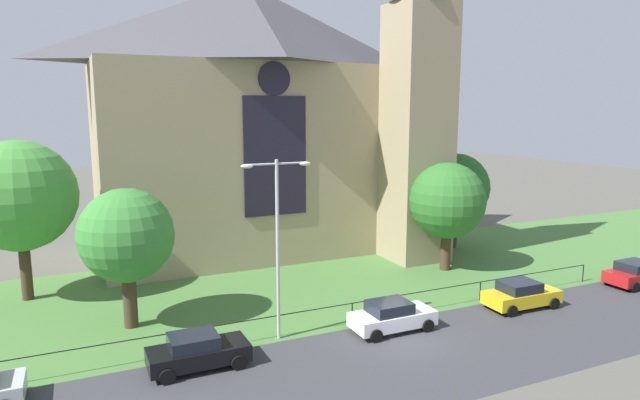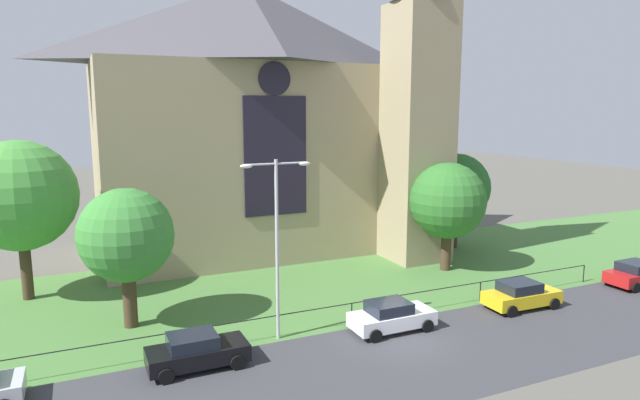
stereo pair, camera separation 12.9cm
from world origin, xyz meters
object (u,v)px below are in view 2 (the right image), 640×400
tree_left_near (126,236)px  parked_car_black (197,351)px  tree_right_far (456,188)px  tree_left_far (20,196)px  streetlamp_near (277,227)px  church_building (260,116)px  parked_car_white (391,316)px  parked_car_red (637,274)px  tree_right_near (448,201)px  parked_car_yellow (521,295)px

tree_left_near → parked_car_black: tree_left_near is taller
tree_right_far → parked_car_black: (-22.87, -12.10, -4.03)m
tree_left_far → streetlamp_near: size_ratio=1.07×
tree_left_far → church_building: bearing=19.0°
church_building → parked_car_black: size_ratio=6.18×
parked_car_white → parked_car_red: same height
tree_right_near → parked_car_red: size_ratio=1.73×
tree_left_far → parked_car_black: (7.07, -12.58, -5.28)m
church_building → tree_right_far: size_ratio=3.49×
tree_left_near → tree_left_far: bearing=126.6°
parked_car_black → parked_car_yellow: bearing=-1.2°
parked_car_red → parked_car_white: bearing=177.9°
tree_left_near → parked_car_yellow: bearing=-17.2°
tree_right_far → streetlamp_near: (-18.68, -10.66, 0.66)m
tree_left_far → tree_right_far: size_ratio=1.23×
tree_right_near → parked_car_white: tree_right_near is taller
parked_car_white → parked_car_yellow: (8.17, -0.27, 0.00)m
church_building → tree_right_far: bearing=-23.4°
parked_car_white → parked_car_red: (17.66, -0.28, 0.00)m
streetlamp_near → parked_car_black: size_ratio=2.04×
church_building → tree_left_near: bearing=-132.1°
parked_car_yellow → parked_car_red: size_ratio=1.01×
tree_left_far → parked_car_yellow: 28.47m
church_building → tree_right_far: church_building is taller
tree_right_far → parked_car_red: size_ratio=1.76×
tree_right_far → tree_left_far: bearing=179.1°
parked_car_white → streetlamp_near: bearing=164.7°
tree_left_near → parked_car_red: tree_left_near is taller
streetlamp_near → parked_car_yellow: size_ratio=2.02×
church_building → tree_left_far: size_ratio=2.83×
tree_right_near → parked_car_black: bearing=-158.3°
tree_left_far → tree_left_near: bearing=-53.4°
parked_car_yellow → parked_car_white: bearing=180.0°
tree_right_near → tree_left_near: (-20.55, -1.49, -0.07)m
parked_car_yellow → tree_left_near: bearing=164.6°
tree_right_near → streetlamp_near: 15.48m
tree_left_far → parked_car_white: tree_left_far is taller
tree_left_far → tree_right_near: size_ratio=1.25×
tree_left_far → tree_left_near: size_ratio=1.30×
tree_right_near → tree_right_far: tree_right_far is taller
tree_right_near → tree_right_far: size_ratio=0.99×
parked_car_black → tree_right_near: bearing=21.4°
church_building → parked_car_black: 22.35m
parked_car_black → parked_car_white: 9.60m
parked_car_white → parked_car_yellow: size_ratio=0.99×
tree_left_near → parked_car_white: tree_left_near is taller
church_building → parked_car_white: (0.62, -18.13, -9.53)m
church_building → parked_car_yellow: 22.51m
tree_right_far → parked_car_red: tree_right_far is taller
church_building → parked_car_yellow: (8.79, -18.40, -9.53)m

